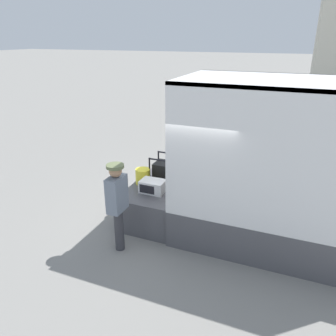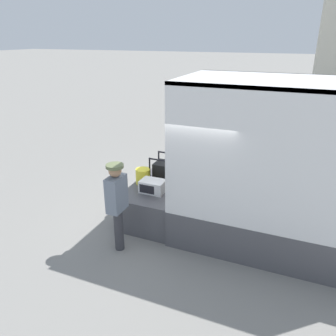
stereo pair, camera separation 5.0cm
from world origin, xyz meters
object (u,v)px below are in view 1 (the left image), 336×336
object	(u,v)px
worker_person	(117,199)
microwave	(153,186)
portable_generator	(166,171)
orange_bucket	(143,176)

from	to	relation	value
worker_person	microwave	bearing A→B (deg)	79.87
portable_generator	worker_person	distance (m)	1.81
microwave	worker_person	distance (m)	1.17
orange_bucket	worker_person	bearing A→B (deg)	-82.49
orange_bucket	worker_person	xyz separation A→B (m)	(0.19, -1.45, 0.16)
microwave	orange_bucket	bearing A→B (deg)	140.90
worker_person	orange_bucket	bearing A→B (deg)	97.51
microwave	worker_person	bearing A→B (deg)	-100.13
orange_bucket	worker_person	distance (m)	1.47
microwave	portable_generator	distance (m)	0.67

